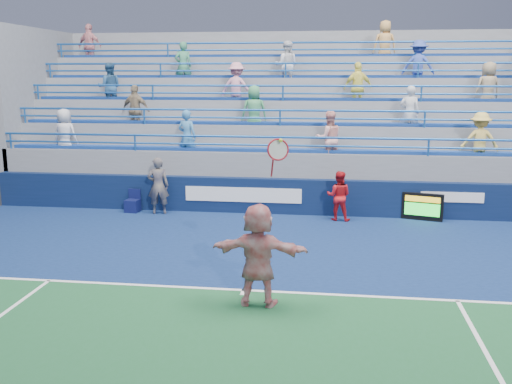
# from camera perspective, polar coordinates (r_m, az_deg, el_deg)

# --- Properties ---
(ground) EXTENTS (120.00, 120.00, 0.00)m
(ground) POSITION_cam_1_polar(r_m,az_deg,el_deg) (11.49, -1.24, -9.89)
(ground) COLOR #333538
(sponsor_wall) EXTENTS (18.00, 0.32, 1.10)m
(sponsor_wall) POSITION_cam_1_polar(r_m,az_deg,el_deg) (17.53, 2.01, -0.42)
(sponsor_wall) COLOR #0A1838
(sponsor_wall) RESTS_ON ground
(bleacher_stand) EXTENTS (18.00, 5.60, 6.13)m
(bleacher_stand) POSITION_cam_1_polar(r_m,az_deg,el_deg) (21.06, 3.02, 4.38)
(bleacher_stand) COLOR slate
(bleacher_stand) RESTS_ON ground
(serve_speed_board) EXTENTS (1.17, 0.44, 0.82)m
(serve_speed_board) POSITION_cam_1_polar(r_m,az_deg,el_deg) (17.42, 16.31, -1.44)
(serve_speed_board) COLOR black
(serve_speed_board) RESTS_ON ground
(judge_chair) EXTENTS (0.44, 0.44, 0.71)m
(judge_chair) POSITION_cam_1_polar(r_m,az_deg,el_deg) (18.18, -12.22, -1.28)
(judge_chair) COLOR #0D1342
(judge_chair) RESTS_ON ground
(tennis_player) EXTENTS (1.84, 0.67, 3.13)m
(tennis_player) POSITION_cam_1_polar(r_m,az_deg,el_deg) (10.52, 0.23, -6.28)
(tennis_player) COLOR silver
(tennis_player) RESTS_ON ground
(line_judge) EXTENTS (0.73, 0.56, 1.77)m
(line_judge) POSITION_cam_1_polar(r_m,az_deg,el_deg) (17.66, -9.76, 0.61)
(line_judge) COLOR #16193C
(line_judge) RESTS_ON ground
(ball_girl) EXTENTS (0.78, 0.64, 1.47)m
(ball_girl) POSITION_cam_1_polar(r_m,az_deg,el_deg) (16.83, 8.27, -0.40)
(ball_girl) COLOR red
(ball_girl) RESTS_ON ground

